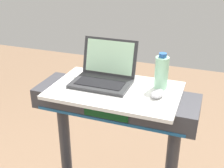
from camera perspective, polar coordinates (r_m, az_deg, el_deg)
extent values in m
cylinder|color=#38383D|center=(1.97, -9.08, -13.62)|extent=(0.07, 0.07, 0.81)
cube|color=#38383D|center=(1.59, 0.62, -3.38)|extent=(0.90, 0.28, 0.11)
cube|color=#0C3F19|center=(1.47, -1.26, -5.85)|extent=(0.24, 0.01, 0.06)
cube|color=#1E598C|center=(1.50, -1.23, -7.31)|extent=(0.81, 0.00, 0.02)
cube|color=white|center=(1.56, 0.64, -1.28)|extent=(0.69, 0.44, 0.02)
cube|color=#2D2D30|center=(1.60, -2.16, 0.10)|extent=(0.32, 0.21, 0.02)
cube|color=black|center=(1.58, -2.38, 0.22)|extent=(0.26, 0.12, 0.00)
cube|color=#2D2D30|center=(1.67, -0.47, 5.39)|extent=(0.32, 0.06, 0.21)
cube|color=#B2E0B7|center=(1.67, -0.53, 5.38)|extent=(0.28, 0.05, 0.18)
ellipsoid|color=#B2B2B7|center=(1.48, 8.98, -1.90)|extent=(0.08, 0.11, 0.03)
cylinder|color=#9EDBB2|center=(1.56, 9.76, 2.20)|extent=(0.07, 0.07, 0.17)
cylinder|color=#2659A5|center=(1.52, 10.03, 5.63)|extent=(0.04, 0.04, 0.02)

